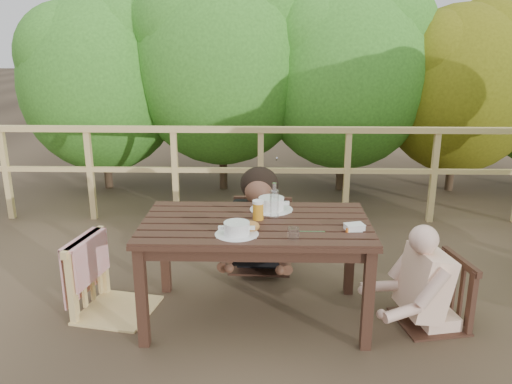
{
  "coord_description": "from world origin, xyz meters",
  "views": [
    {
      "loc": [
        0.08,
        -3.22,
        1.88
      ],
      "look_at": [
        0.0,
        0.05,
        0.9
      ],
      "focal_mm": 36.17,
      "sensor_mm": 36.0,
      "label": 1
    }
  ],
  "objects_px": {
    "chair_right": "(435,264)",
    "chair_left": "(113,245)",
    "woman": "(261,188)",
    "tumbler": "(293,234)",
    "soup_near": "(237,229)",
    "soup_far": "(271,204)",
    "beer_glass": "(258,211)",
    "diner_right": "(441,243)",
    "chair_far": "(261,208)",
    "table": "(256,271)",
    "butter_tub": "(354,228)",
    "bread_roll": "(250,226)",
    "bottle": "(274,202)"
  },
  "relations": [
    {
      "from": "chair_right",
      "to": "chair_left",
      "type": "bearing_deg",
      "value": -103.78
    },
    {
      "from": "woman",
      "to": "tumbler",
      "type": "bearing_deg",
      "value": 103.61
    },
    {
      "from": "soup_near",
      "to": "soup_far",
      "type": "bearing_deg",
      "value": 65.96
    },
    {
      "from": "beer_glass",
      "to": "chair_left",
      "type": "bearing_deg",
      "value": 179.24
    },
    {
      "from": "chair_left",
      "to": "woman",
      "type": "bearing_deg",
      "value": -39.1
    },
    {
      "from": "diner_right",
      "to": "soup_far",
      "type": "bearing_deg",
      "value": 63.96
    },
    {
      "from": "chair_right",
      "to": "woman",
      "type": "distance_m",
      "value": 1.52
    },
    {
      "from": "chair_far",
      "to": "woman",
      "type": "distance_m",
      "value": 0.17
    },
    {
      "from": "soup_near",
      "to": "soup_far",
      "type": "relative_size",
      "value": 0.9
    },
    {
      "from": "woman",
      "to": "soup_far",
      "type": "height_order",
      "value": "woman"
    },
    {
      "from": "table",
      "to": "soup_far",
      "type": "relative_size",
      "value": 4.96
    },
    {
      "from": "chair_far",
      "to": "soup_far",
      "type": "distance_m",
      "value": 0.67
    },
    {
      "from": "chair_right",
      "to": "soup_near",
      "type": "bearing_deg",
      "value": -93.02
    },
    {
      "from": "chair_right",
      "to": "butter_tub",
      "type": "height_order",
      "value": "chair_right"
    },
    {
      "from": "table",
      "to": "beer_glass",
      "type": "xyz_separation_m",
      "value": [
        0.01,
        0.03,
        0.42
      ]
    },
    {
      "from": "soup_near",
      "to": "diner_right",
      "type": "bearing_deg",
      "value": 8.03
    },
    {
      "from": "soup_near",
      "to": "tumbler",
      "type": "distance_m",
      "value": 0.35
    },
    {
      "from": "chair_far",
      "to": "chair_left",
      "type": "bearing_deg",
      "value": -137.37
    },
    {
      "from": "bread_roll",
      "to": "woman",
      "type": "bearing_deg",
      "value": 87.2
    },
    {
      "from": "chair_far",
      "to": "table",
      "type": "bearing_deg",
      "value": -87.87
    },
    {
      "from": "chair_left",
      "to": "tumbler",
      "type": "distance_m",
      "value": 1.29
    },
    {
      "from": "chair_far",
      "to": "soup_near",
      "type": "distance_m",
      "value": 1.14
    },
    {
      "from": "chair_left",
      "to": "beer_glass",
      "type": "distance_m",
      "value": 1.04
    },
    {
      "from": "butter_tub",
      "to": "chair_left",
      "type": "bearing_deg",
      "value": 157.72
    },
    {
      "from": "diner_right",
      "to": "bread_roll",
      "type": "xyz_separation_m",
      "value": [
        -1.25,
        -0.11,
        0.14
      ]
    },
    {
      "from": "butter_tub",
      "to": "tumbler",
      "type": "bearing_deg",
      "value": -173.04
    },
    {
      "from": "bottle",
      "to": "butter_tub",
      "type": "xyz_separation_m",
      "value": [
        0.51,
        -0.21,
        -0.1
      ]
    },
    {
      "from": "soup_near",
      "to": "tumbler",
      "type": "height_order",
      "value": "soup_near"
    },
    {
      "from": "chair_far",
      "to": "chair_right",
      "type": "distance_m",
      "value": 1.49
    },
    {
      "from": "woman",
      "to": "bread_roll",
      "type": "xyz_separation_m",
      "value": [
        -0.05,
        -1.05,
        0.05
      ]
    },
    {
      "from": "table",
      "to": "beer_glass",
      "type": "height_order",
      "value": "beer_glass"
    },
    {
      "from": "table",
      "to": "soup_far",
      "type": "bearing_deg",
      "value": 67.22
    },
    {
      "from": "chair_right",
      "to": "butter_tub",
      "type": "distance_m",
      "value": 0.64
    },
    {
      "from": "bread_roll",
      "to": "tumbler",
      "type": "relative_size",
      "value": 1.44
    },
    {
      "from": "chair_far",
      "to": "tumbler",
      "type": "xyz_separation_m",
      "value": [
        0.21,
        -1.18,
        0.23
      ]
    },
    {
      "from": "woman",
      "to": "tumbler",
      "type": "distance_m",
      "value": 1.22
    },
    {
      "from": "diner_right",
      "to": "bread_roll",
      "type": "relative_size",
      "value": 9.79
    },
    {
      "from": "tumbler",
      "to": "woman",
      "type": "bearing_deg",
      "value": 100.15
    },
    {
      "from": "bottle",
      "to": "butter_tub",
      "type": "relative_size",
      "value": 2.15
    },
    {
      "from": "chair_left",
      "to": "bottle",
      "type": "bearing_deg",
      "value": -77.98
    },
    {
      "from": "table",
      "to": "woman",
      "type": "relative_size",
      "value": 1.1
    },
    {
      "from": "beer_glass",
      "to": "tumbler",
      "type": "bearing_deg",
      "value": -57.26
    },
    {
      "from": "beer_glass",
      "to": "bottle",
      "type": "xyz_separation_m",
      "value": [
        0.11,
        0.03,
        0.06
      ]
    },
    {
      "from": "beer_glass",
      "to": "bottle",
      "type": "height_order",
      "value": "bottle"
    },
    {
      "from": "bread_roll",
      "to": "chair_far",
      "type": "bearing_deg",
      "value": 87.15
    },
    {
      "from": "chair_left",
      "to": "chair_far",
      "type": "distance_m",
      "value": 1.3
    },
    {
      "from": "woman",
      "to": "soup_far",
      "type": "bearing_deg",
      "value": 100.85
    },
    {
      "from": "table",
      "to": "tumbler",
      "type": "xyz_separation_m",
      "value": [
        0.23,
        -0.31,
        0.39
      ]
    },
    {
      "from": "diner_right",
      "to": "chair_right",
      "type": "bearing_deg",
      "value": 78.77
    },
    {
      "from": "diner_right",
      "to": "bread_roll",
      "type": "height_order",
      "value": "diner_right"
    }
  ]
}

